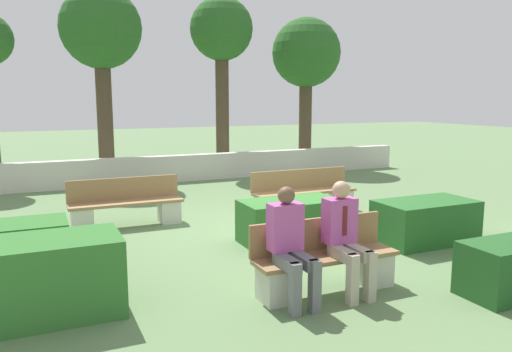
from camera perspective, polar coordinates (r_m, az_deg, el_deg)
name	(u,v)px	position (r m, az deg, el deg)	size (l,w,h in m)	color
ground_plane	(279,230)	(8.83, 2.69, -6.15)	(60.00, 60.00, 0.00)	#607F51
perimeter_wall	(187,168)	(14.04, -7.90, 0.94)	(13.81, 0.30, 0.72)	beige
bench_front	(325,264)	(6.11, 7.89, -9.99)	(1.80, 0.49, 0.85)	#937047
bench_left_side	(304,196)	(10.10, 5.49, -2.26)	(2.17, 0.48, 0.85)	#937047
bench_right_side	(126,207)	(9.32, -14.59, -3.50)	(2.01, 0.48, 0.85)	#937047
person_seated_man	(345,233)	(5.97, 10.16, -6.39)	(0.38, 0.63, 1.33)	#B2A893
person_seated_woman	(290,241)	(5.61, 3.95, -7.39)	(0.38, 0.63, 1.32)	slate
hedge_block_near_right	(290,221)	(8.06, 3.89, -5.14)	(1.58, 0.82, 0.68)	#33702D
hedge_block_mid_left	(425,221)	(8.47, 18.79, -4.93)	(1.58, 0.87, 0.68)	#286028
hedge_block_mid_right	(43,278)	(5.81, -23.13, -10.69)	(1.60, 0.88, 0.84)	#33702D
hedge_block_far_left	(7,253)	(7.02, -26.54, -7.92)	(1.44, 0.77, 0.76)	#33702D
tree_center_left	(101,33)	(14.89, -17.30, 15.34)	(2.23, 2.23, 5.31)	#473828
tree_center_right	(222,36)	(15.87, -3.96, 15.71)	(1.93, 1.93, 5.34)	#473828
tree_rightmost	(306,56)	(17.06, 5.76, 13.52)	(2.27, 2.27, 4.90)	#473828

